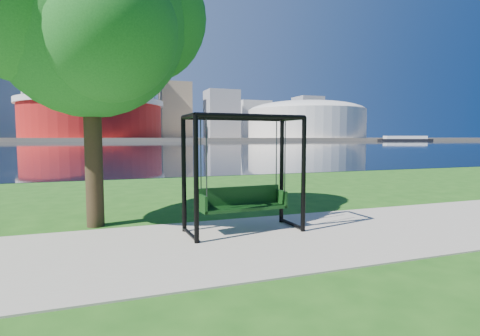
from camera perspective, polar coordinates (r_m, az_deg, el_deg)
name	(u,v)px	position (r m, az deg, el deg)	size (l,w,h in m)	color
ground	(251,235)	(8.13, 1.64, -10.15)	(900.00, 900.00, 0.00)	#1E5114
path	(260,240)	(7.68, 3.02, -10.93)	(120.00, 4.00, 0.03)	#9E937F
river	(117,145)	(109.38, -18.20, 3.33)	(900.00, 180.00, 0.02)	black
far_bank	(110,139)	(313.34, -19.20, 4.19)	(900.00, 228.00, 2.00)	#937F60
stadium	(93,117)	(242.73, -21.51, 7.19)	(83.00, 83.00, 32.00)	maroon
arena	(306,119)	(279.13, 10.04, 7.40)	(84.00, 84.00, 26.56)	beige
skyline	(103,96)	(328.46, -20.15, 10.27)	(392.00, 66.00, 96.50)	gray
swing	(243,176)	(8.12, 0.49, -1.28)	(2.55, 1.19, 2.56)	black
park_tree	(87,15)	(9.74, -22.30, 20.73)	(5.60, 5.06, 6.95)	black
barge	(405,139)	(261.20, 23.85, 4.11)	(33.05, 18.72, 3.20)	black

